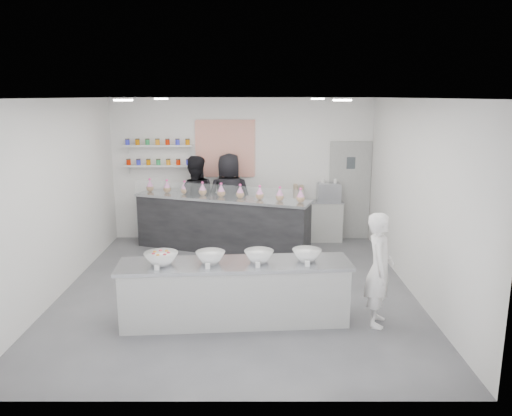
{
  "coord_description": "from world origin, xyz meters",
  "views": [
    {
      "loc": [
        0.3,
        -7.51,
        3.04
      ],
      "look_at": [
        0.3,
        0.4,
        1.25
      ],
      "focal_mm": 35.0,
      "sensor_mm": 36.0,
      "label": 1
    }
  ],
  "objects": [
    {
      "name": "cookie_bags",
      "position": [
        -0.39,
        2.07,
        1.24
      ],
      "size": [
        3.21,
        1.28,
        0.28
      ],
      "primitive_type": null,
      "rotation": [
        0.0,
        0.0,
        -0.35
      ],
      "color": "#FF83D9",
      "rests_on": "back_bar"
    },
    {
      "name": "staff_right",
      "position": [
        -0.26,
        2.6,
        0.95
      ],
      "size": [
        0.96,
        0.65,
        1.9
      ],
      "primitive_type": "imported",
      "rotation": [
        0.0,
        0.0,
        3.19
      ],
      "color": "black",
      "rests_on": "floor"
    },
    {
      "name": "jar_shelf_lower",
      "position": [
        -1.75,
        2.9,
        1.6
      ],
      "size": [
        1.45,
        0.22,
        0.04
      ],
      "primitive_type": "cube",
      "color": "silver",
      "rests_on": "back_wall"
    },
    {
      "name": "back_bar",
      "position": [
        -0.39,
        2.07,
        0.55
      ],
      "size": [
        3.56,
        1.81,
        1.1
      ],
      "primitive_type": "cube",
      "rotation": [
        0.0,
        0.0,
        -0.35
      ],
      "color": "black",
      "rests_on": "floor"
    },
    {
      "name": "floor",
      "position": [
        0.0,
        0.0,
        0.0
      ],
      "size": [
        6.0,
        6.0,
        0.0
      ],
      "primitive_type": "plane",
      "color": "#515156",
      "rests_on": "ground"
    },
    {
      "name": "staff_left",
      "position": [
        -0.97,
        2.56,
        0.92
      ],
      "size": [
        0.96,
        0.78,
        1.85
      ],
      "primitive_type": "imported",
      "rotation": [
        0.0,
        0.0,
        3.24
      ],
      "color": "black",
      "rests_on": "floor"
    },
    {
      "name": "back_wall",
      "position": [
        0.0,
        3.0,
        1.5
      ],
      "size": [
        5.5,
        0.0,
        5.5
      ],
      "primitive_type": "plane",
      "rotation": [
        1.57,
        0.0,
        0.0
      ],
      "color": "white",
      "rests_on": "floor"
    },
    {
      "name": "pattern_panel",
      "position": [
        -0.35,
        2.98,
        1.95
      ],
      "size": [
        1.25,
        0.03,
        1.2
      ],
      "primitive_type": "cube",
      "color": "#E75031",
      "rests_on": "back_wall"
    },
    {
      "name": "espresso_machine",
      "position": [
        1.83,
        2.78,
        1.05
      ],
      "size": [
        0.48,
        0.33,
        0.37
      ],
      "primitive_type": "cube",
      "color": "#93969E",
      "rests_on": "espresso_ledge"
    },
    {
      "name": "left_wall",
      "position": [
        -2.75,
        0.0,
        1.5
      ],
      "size": [
        0.0,
        6.0,
        6.0
      ],
      "primitive_type": "plane",
      "rotation": [
        1.57,
        0.0,
        1.57
      ],
      "color": "white",
      "rests_on": "floor"
    },
    {
      "name": "preserve_jars",
      "position": [
        -1.75,
        2.88,
        1.88
      ],
      "size": [
        1.45,
        0.1,
        0.56
      ],
      "primitive_type": null,
      "color": "red",
      "rests_on": "jar_shelf_lower"
    },
    {
      "name": "downlight_3",
      "position": [
        1.4,
        1.6,
        2.98
      ],
      "size": [
        0.24,
        0.24,
        0.02
      ],
      "primitive_type": "cylinder",
      "color": "white",
      "rests_on": "ceiling"
    },
    {
      "name": "espresso_ledge",
      "position": [
        1.55,
        2.78,
        0.43
      ],
      "size": [
        1.16,
        0.37,
        0.86
      ],
      "primitive_type": "cube",
      "color": "#B2B3AE",
      "rests_on": "floor"
    },
    {
      "name": "cup_stacks",
      "position": [
        1.2,
        2.78,
        1.03
      ],
      "size": [
        0.25,
        0.24,
        0.34
      ],
      "primitive_type": null,
      "color": "tan",
      "rests_on": "espresso_ledge"
    },
    {
      "name": "sneeze_guard",
      "position": [
        -0.49,
        1.77,
        1.25
      ],
      "size": [
        3.29,
        1.2,
        0.3
      ],
      "primitive_type": "cube",
      "rotation": [
        0.0,
        0.0,
        -0.35
      ],
      "color": "white",
      "rests_on": "back_bar"
    },
    {
      "name": "woman_prep",
      "position": [
        1.94,
        -1.22,
        0.78
      ],
      "size": [
        0.49,
        0.64,
        1.55
      ],
      "primitive_type": "imported",
      "rotation": [
        0.0,
        0.0,
        1.34
      ],
      "color": "white",
      "rests_on": "floor"
    },
    {
      "name": "downlight_1",
      "position": [
        1.4,
        -1.0,
        2.98
      ],
      "size": [
        0.24,
        0.24,
        0.02
      ],
      "primitive_type": "cylinder",
      "color": "white",
      "rests_on": "ceiling"
    },
    {
      "name": "prep_counter",
      "position": [
        0.01,
        -1.15,
        0.43
      ],
      "size": [
        3.16,
        0.94,
        0.85
      ],
      "primitive_type": "cube",
      "rotation": [
        0.0,
        0.0,
        0.07
      ],
      "color": "#B2B3AE",
      "rests_on": "floor"
    },
    {
      "name": "ceiling",
      "position": [
        0.0,
        0.0,
        3.0
      ],
      "size": [
        6.0,
        6.0,
        0.0
      ],
      "primitive_type": "plane",
      "rotation": [
        3.14,
        0.0,
        0.0
      ],
      "color": "white",
      "rests_on": "floor"
    },
    {
      "name": "downlight_0",
      "position": [
        -1.4,
        -1.0,
        2.98
      ],
      "size": [
        0.24,
        0.24,
        0.02
      ],
      "primitive_type": "cylinder",
      "color": "white",
      "rests_on": "ceiling"
    },
    {
      "name": "prep_bowls",
      "position": [
        0.01,
        -1.15,
        0.93
      ],
      "size": [
        2.38,
        0.67,
        0.16
      ],
      "primitive_type": null,
      "rotation": [
        0.0,
        0.0,
        0.07
      ],
      "color": "white",
      "rests_on": "prep_counter"
    },
    {
      "name": "downlight_2",
      "position": [
        -1.4,
        1.6,
        2.98
      ],
      "size": [
        0.24,
        0.24,
        0.02
      ],
      "primitive_type": "cylinder",
      "color": "white",
      "rests_on": "ceiling"
    },
    {
      "name": "jar_shelf_upper",
      "position": [
        -1.75,
        2.9,
        2.02
      ],
      "size": [
        1.45,
        0.22,
        0.04
      ],
      "primitive_type": "cube",
      "color": "silver",
      "rests_on": "back_wall"
    },
    {
      "name": "right_wall",
      "position": [
        2.75,
        0.0,
        1.5
      ],
      "size": [
        0.0,
        6.0,
        6.0
      ],
      "primitive_type": "plane",
      "rotation": [
        1.57,
        0.0,
        -1.57
      ],
      "color": "white",
      "rests_on": "floor"
    },
    {
      "name": "label_cards",
      "position": [
        -0.03,
        -1.67,
        0.89
      ],
      "size": [
        2.01,
        0.04,
        0.07
      ],
      "primitive_type": null,
      "color": "white",
      "rests_on": "prep_counter"
    },
    {
      "name": "back_door",
      "position": [
        2.3,
        2.97,
        1.05
      ],
      "size": [
        0.88,
        0.04,
        2.1
      ],
      "primitive_type": "cube",
      "color": "#989895",
      "rests_on": "floor"
    }
  ]
}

